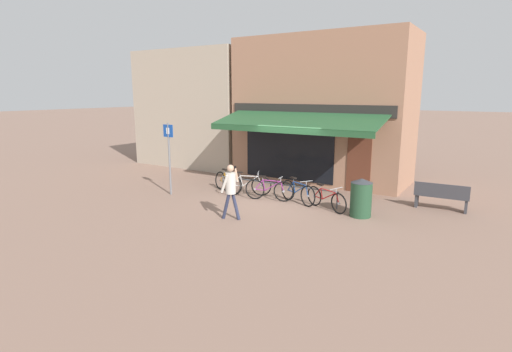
{
  "coord_description": "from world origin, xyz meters",
  "views": [
    {
      "loc": [
        6.55,
        -11.55,
        3.65
      ],
      "look_at": [
        -0.1,
        -1.02,
        1.05
      ],
      "focal_mm": 28.0,
      "sensor_mm": 36.0,
      "label": 1
    }
  ],
  "objects_px": {
    "bicycle_silver": "(247,185)",
    "pedestrian_adult": "(231,186)",
    "parking_sign": "(169,151)",
    "park_bench": "(441,196)",
    "bicycle_orange": "(228,182)",
    "bicycle_blue": "(298,192)",
    "litter_bin": "(361,197)",
    "bicycle_purple": "(269,189)",
    "bicycle_red": "(326,199)"
  },
  "relations": [
    {
      "from": "bicycle_silver",
      "to": "pedestrian_adult",
      "type": "relative_size",
      "value": 0.98
    },
    {
      "from": "parking_sign",
      "to": "park_bench",
      "type": "relative_size",
      "value": 1.61
    },
    {
      "from": "bicycle_orange",
      "to": "parking_sign",
      "type": "height_order",
      "value": "parking_sign"
    },
    {
      "from": "bicycle_blue",
      "to": "litter_bin",
      "type": "height_order",
      "value": "litter_bin"
    },
    {
      "from": "bicycle_blue",
      "to": "parking_sign",
      "type": "height_order",
      "value": "parking_sign"
    },
    {
      "from": "bicycle_purple",
      "to": "bicycle_silver",
      "type": "bearing_deg",
      "value": 158.19
    },
    {
      "from": "litter_bin",
      "to": "parking_sign",
      "type": "distance_m",
      "value": 6.87
    },
    {
      "from": "bicycle_blue",
      "to": "bicycle_purple",
      "type": "bearing_deg",
      "value": -145.67
    },
    {
      "from": "litter_bin",
      "to": "parking_sign",
      "type": "relative_size",
      "value": 0.45
    },
    {
      "from": "bicycle_silver",
      "to": "litter_bin",
      "type": "height_order",
      "value": "litter_bin"
    },
    {
      "from": "bicycle_silver",
      "to": "bicycle_red",
      "type": "height_order",
      "value": "bicycle_silver"
    },
    {
      "from": "pedestrian_adult",
      "to": "bicycle_red",
      "type": "bearing_deg",
      "value": 53.61
    },
    {
      "from": "bicycle_silver",
      "to": "pedestrian_adult",
      "type": "distance_m",
      "value": 2.88
    },
    {
      "from": "bicycle_orange",
      "to": "pedestrian_adult",
      "type": "relative_size",
      "value": 1.0
    },
    {
      "from": "bicycle_red",
      "to": "bicycle_blue",
      "type": "bearing_deg",
      "value": -166.9
    },
    {
      "from": "bicycle_orange",
      "to": "pedestrian_adult",
      "type": "xyz_separation_m",
      "value": [
        2.07,
        -2.65,
        0.65
      ]
    },
    {
      "from": "park_bench",
      "to": "parking_sign",
      "type": "bearing_deg",
      "value": -162.59
    },
    {
      "from": "bicycle_purple",
      "to": "park_bench",
      "type": "bearing_deg",
      "value": 6.01
    },
    {
      "from": "bicycle_red",
      "to": "bicycle_silver",
      "type": "bearing_deg",
      "value": -158.84
    },
    {
      "from": "parking_sign",
      "to": "pedestrian_adult",
      "type": "bearing_deg",
      "value": -18.47
    },
    {
      "from": "bicycle_orange",
      "to": "bicycle_silver",
      "type": "bearing_deg",
      "value": 15.3
    },
    {
      "from": "park_bench",
      "to": "bicycle_silver",
      "type": "bearing_deg",
      "value": -166.72
    },
    {
      "from": "parking_sign",
      "to": "bicycle_orange",
      "type": "bearing_deg",
      "value": 44.08
    },
    {
      "from": "bicycle_silver",
      "to": "bicycle_blue",
      "type": "height_order",
      "value": "bicycle_silver"
    },
    {
      "from": "bicycle_red",
      "to": "pedestrian_adult",
      "type": "height_order",
      "value": "pedestrian_adult"
    },
    {
      "from": "bicycle_silver",
      "to": "bicycle_purple",
      "type": "height_order",
      "value": "bicycle_silver"
    },
    {
      "from": "bicycle_purple",
      "to": "pedestrian_adult",
      "type": "height_order",
      "value": "pedestrian_adult"
    },
    {
      "from": "bicycle_silver",
      "to": "pedestrian_adult",
      "type": "xyz_separation_m",
      "value": [
        1.14,
        -2.56,
        0.62
      ]
    },
    {
      "from": "pedestrian_adult",
      "to": "parking_sign",
      "type": "xyz_separation_m",
      "value": [
        -3.57,
        1.19,
        0.57
      ]
    },
    {
      "from": "bicycle_orange",
      "to": "pedestrian_adult",
      "type": "height_order",
      "value": "pedestrian_adult"
    },
    {
      "from": "bicycle_silver",
      "to": "park_bench",
      "type": "distance_m",
      "value": 6.46
    },
    {
      "from": "bicycle_orange",
      "to": "bicycle_blue",
      "type": "bearing_deg",
      "value": 19.97
    },
    {
      "from": "bicycle_purple",
      "to": "pedestrian_adult",
      "type": "xyz_separation_m",
      "value": [
        0.13,
        -2.42,
        0.64
      ]
    },
    {
      "from": "bicycle_purple",
      "to": "bicycle_blue",
      "type": "height_order",
      "value": "bicycle_purple"
    },
    {
      "from": "bicycle_blue",
      "to": "litter_bin",
      "type": "xyz_separation_m",
      "value": [
        2.26,
        -0.31,
        0.21
      ]
    },
    {
      "from": "bicycle_red",
      "to": "litter_bin",
      "type": "relative_size",
      "value": 1.41
    },
    {
      "from": "bicycle_blue",
      "to": "park_bench",
      "type": "relative_size",
      "value": 1.0
    },
    {
      "from": "bicycle_orange",
      "to": "litter_bin",
      "type": "height_order",
      "value": "litter_bin"
    },
    {
      "from": "bicycle_purple",
      "to": "pedestrian_adult",
      "type": "distance_m",
      "value": 2.51
    },
    {
      "from": "bicycle_purple",
      "to": "park_bench",
      "type": "height_order",
      "value": "park_bench"
    },
    {
      "from": "bicycle_silver",
      "to": "bicycle_red",
      "type": "xyz_separation_m",
      "value": [
        3.13,
        -0.16,
        -0.03
      ]
    },
    {
      "from": "bicycle_red",
      "to": "pedestrian_adult",
      "type": "xyz_separation_m",
      "value": [
        -1.98,
        -2.4,
        0.66
      ]
    },
    {
      "from": "bicycle_silver",
      "to": "park_bench",
      "type": "height_order",
      "value": "bicycle_silver"
    },
    {
      "from": "bicycle_orange",
      "to": "park_bench",
      "type": "height_order",
      "value": "park_bench"
    },
    {
      "from": "bicycle_red",
      "to": "parking_sign",
      "type": "height_order",
      "value": "parking_sign"
    },
    {
      "from": "bicycle_purple",
      "to": "pedestrian_adult",
      "type": "relative_size",
      "value": 1.04
    },
    {
      "from": "bicycle_orange",
      "to": "bicycle_purple",
      "type": "distance_m",
      "value": 1.95
    },
    {
      "from": "bicycle_red",
      "to": "park_bench",
      "type": "relative_size",
      "value": 1.02
    },
    {
      "from": "park_bench",
      "to": "pedestrian_adult",
      "type": "bearing_deg",
      "value": -142.06
    },
    {
      "from": "bicycle_blue",
      "to": "pedestrian_adult",
      "type": "height_order",
      "value": "pedestrian_adult"
    }
  ]
}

